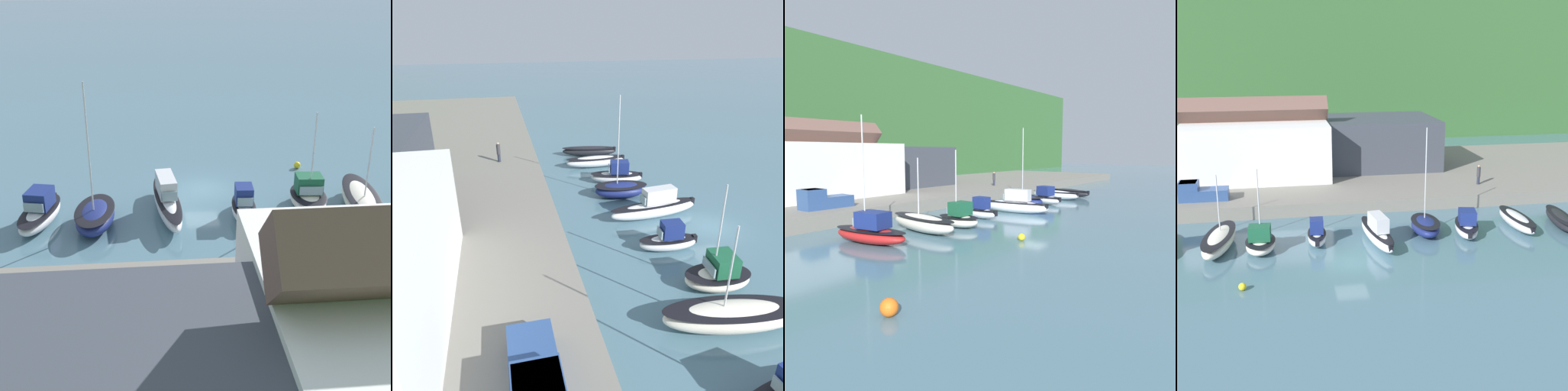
% 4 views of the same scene
% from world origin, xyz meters
% --- Properties ---
extents(ground_plane, '(320.00, 320.00, 0.00)m').
position_xyz_m(ground_plane, '(0.00, 0.00, 0.00)').
color(ground_plane, slate).
extents(quay_promenade, '(118.42, 26.08, 1.31)m').
position_xyz_m(quay_promenade, '(0.00, 24.99, 0.66)').
color(quay_promenade, gray).
rests_on(quay_promenade, ground_plane).
extents(harbor_clubhouse, '(16.68, 11.70, 9.11)m').
position_xyz_m(harbor_clubhouse, '(-7.46, 24.79, 4.69)').
color(harbor_clubhouse, white).
rests_on(harbor_clubhouse, quay_promenade).
extents(yacht_club_building, '(15.81, 11.02, 5.99)m').
position_xyz_m(yacht_club_building, '(6.53, 27.57, 4.30)').
color(yacht_club_building, '#3D424C').
rests_on(yacht_club_building, quay_promenade).
extents(moored_boat_0, '(3.05, 6.71, 9.23)m').
position_xyz_m(moored_boat_0, '(-15.33, 4.88, 0.86)').
color(moored_boat_0, red).
rests_on(moored_boat_0, ground_plane).
extents(moored_boat_1, '(3.33, 7.93, 6.11)m').
position_xyz_m(moored_boat_1, '(-10.23, 4.73, 0.76)').
color(moored_boat_1, white).
rests_on(moored_boat_1, ground_plane).
extents(moored_boat_2, '(2.68, 4.31, 6.77)m').
position_xyz_m(moored_boat_2, '(-6.90, 3.62, 0.82)').
color(moored_boat_2, white).
rests_on(moored_boat_2, ground_plane).
extents(moored_boat_3, '(1.83, 4.34, 2.16)m').
position_xyz_m(moored_boat_3, '(-2.25, 4.75, 0.76)').
color(moored_boat_3, silver).
rests_on(moored_boat_3, ground_plane).
extents(moored_boat_4, '(2.38, 8.00, 2.57)m').
position_xyz_m(moored_boat_4, '(2.75, 3.76, 0.94)').
color(moored_boat_4, white).
rests_on(moored_boat_4, ground_plane).
extents(moored_boat_5, '(2.86, 5.13, 9.40)m').
position_xyz_m(moored_boat_5, '(7.38, 5.25, 0.75)').
color(moored_boat_5, navy).
rests_on(moored_boat_5, ground_plane).
extents(moored_boat_6, '(3.07, 5.58, 2.28)m').
position_xyz_m(moored_boat_6, '(10.93, 4.50, 0.82)').
color(moored_boat_6, silver).
rests_on(moored_boat_6, ground_plane).
extents(moored_boat_7, '(1.79, 6.88, 1.24)m').
position_xyz_m(moored_boat_7, '(16.11, 5.42, 0.66)').
color(moored_boat_7, silver).
rests_on(moored_boat_7, ground_plane).
extents(moored_boat_8, '(2.84, 6.89, 1.15)m').
position_xyz_m(moored_boat_8, '(20.26, 5.20, 0.61)').
color(moored_boat_8, black).
rests_on(moored_boat_8, ground_plane).
extents(pickup_truck_0, '(4.74, 2.02, 1.90)m').
position_xyz_m(pickup_truck_0, '(-12.89, 15.28, 2.13)').
color(pickup_truck_0, '#2D4C84').
rests_on(pickup_truck_0, quay_promenade).
extents(person_on_quay, '(0.40, 0.40, 2.14)m').
position_xyz_m(person_on_quay, '(16.45, 16.09, 2.41)').
color(person_on_quay, '#232838').
rests_on(person_on_quay, quay_promenade).
extents(mooring_buoy_0, '(0.54, 0.54, 0.54)m').
position_xyz_m(mooring_buoy_0, '(-8.06, -3.47, 0.27)').
color(mooring_buoy_0, yellow).
rests_on(mooring_buoy_0, ground_plane).
extents(mooring_buoy_1, '(0.77, 0.77, 0.77)m').
position_xyz_m(mooring_buoy_1, '(-22.65, -5.94, 0.38)').
color(mooring_buoy_1, orange).
rests_on(mooring_buoy_1, ground_plane).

